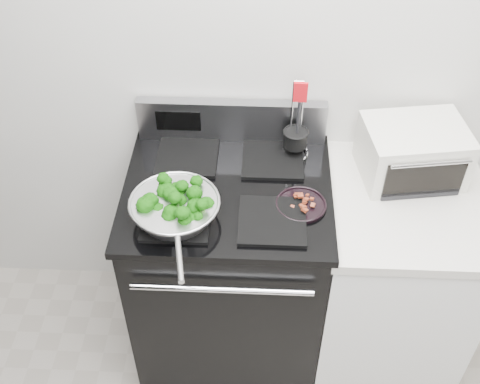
# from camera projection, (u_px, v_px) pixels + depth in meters

# --- Properties ---
(back_wall) EXTENTS (4.00, 0.02, 2.70)m
(back_wall) POSITION_uv_depth(u_px,v_px,m) (312.00, 50.00, 2.23)
(back_wall) COLOR silver
(back_wall) RESTS_ON ground
(gas_range) EXTENTS (0.79, 0.69, 1.13)m
(gas_range) POSITION_uv_depth(u_px,v_px,m) (229.00, 266.00, 2.58)
(gas_range) COLOR black
(gas_range) RESTS_ON floor
(counter) EXTENTS (0.62, 0.68, 0.92)m
(counter) POSITION_uv_depth(u_px,v_px,m) (388.00, 276.00, 2.58)
(counter) COLOR white
(counter) RESTS_ON floor
(skillet) EXTENTS (0.32, 0.51, 0.07)m
(skillet) POSITION_uv_depth(u_px,v_px,m) (175.00, 208.00, 2.11)
(skillet) COLOR silver
(skillet) RESTS_ON gas_range
(broccoli_pile) EXTENTS (0.25, 0.25, 0.09)m
(broccoli_pile) POSITION_uv_depth(u_px,v_px,m) (174.00, 204.00, 2.10)
(broccoli_pile) COLOR black
(broccoli_pile) RESTS_ON skillet
(bacon_plate) EXTENTS (0.19, 0.19, 0.04)m
(bacon_plate) POSITION_uv_depth(u_px,v_px,m) (301.00, 203.00, 2.18)
(bacon_plate) COLOR black
(bacon_plate) RESTS_ON gas_range
(utensil_holder) EXTENTS (0.11, 0.11, 0.35)m
(utensil_holder) POSITION_uv_depth(u_px,v_px,m) (295.00, 142.00, 2.37)
(utensil_holder) COLOR silver
(utensil_holder) RESTS_ON gas_range
(toaster_oven) EXTENTS (0.42, 0.34, 0.22)m
(toaster_oven) POSITION_uv_depth(u_px,v_px,m) (413.00, 152.00, 2.30)
(toaster_oven) COLOR silver
(toaster_oven) RESTS_ON counter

